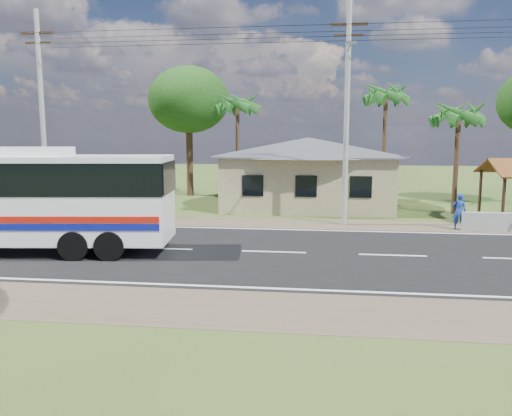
% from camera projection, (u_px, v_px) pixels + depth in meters
% --- Properties ---
extents(ground, '(120.00, 120.00, 0.00)m').
position_uv_depth(ground, '(274.00, 252.00, 19.36)').
color(ground, '#2D4719').
rests_on(ground, ground).
extents(road, '(120.00, 16.00, 0.03)m').
position_uv_depth(road, '(274.00, 252.00, 19.36)').
color(road, black).
rests_on(road, ground).
extents(house, '(12.40, 10.00, 5.00)m').
position_uv_depth(house, '(308.00, 165.00, 31.62)').
color(house, tan).
rests_on(house, ground).
extents(utility_poles, '(32.80, 2.22, 11.00)m').
position_uv_depth(utility_poles, '(340.00, 110.00, 24.58)').
color(utility_poles, '#9E9E99').
rests_on(utility_poles, ground).
extents(palm_near, '(2.80, 2.80, 6.70)m').
position_uv_depth(palm_near, '(459.00, 114.00, 28.18)').
color(palm_near, '#47301E').
rests_on(palm_near, ground).
extents(palm_mid, '(2.80, 2.80, 8.20)m').
position_uv_depth(palm_mid, '(386.00, 95.00, 32.82)').
color(palm_mid, '#47301E').
rests_on(palm_mid, ground).
extents(palm_far, '(2.80, 2.80, 7.70)m').
position_uv_depth(palm_far, '(238.00, 104.00, 34.61)').
color(palm_far, '#47301E').
rests_on(palm_far, ground).
extents(tree_behind_house, '(6.00, 6.00, 9.61)m').
position_uv_depth(tree_behind_house, '(189.00, 100.00, 37.00)').
color(tree_behind_house, '#47301E').
rests_on(tree_behind_house, ground).
extents(person, '(0.74, 0.58, 1.77)m').
position_uv_depth(person, '(459.00, 211.00, 23.97)').
color(person, navy).
rests_on(person, ground).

